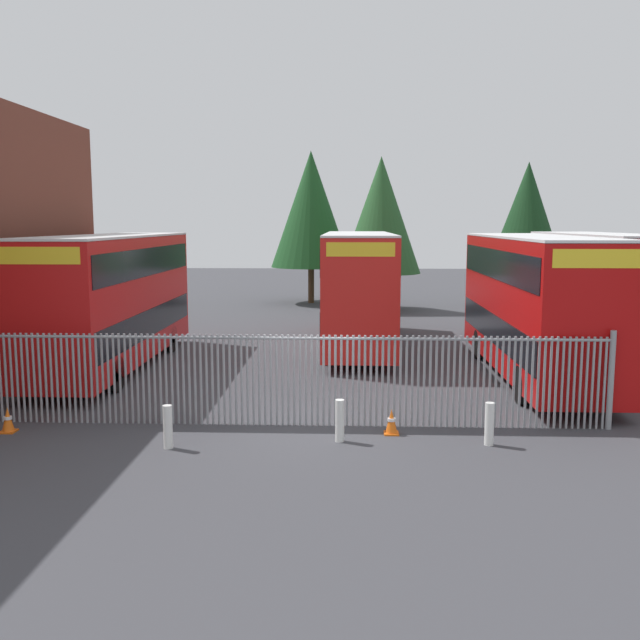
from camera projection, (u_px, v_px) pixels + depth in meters
name	position (u px, v px, depth m)	size (l,w,h in m)	color
ground_plane	(325.00, 361.00, 24.81)	(100.00, 100.00, 0.00)	#3D3D42
palisade_fence	(280.00, 377.00, 16.77)	(15.68, 0.14, 2.35)	gray
double_decker_bus_near_gate	(535.00, 301.00, 21.80)	(2.54, 10.81, 4.42)	#B70C0C
double_decker_bus_behind_fence_left	(112.00, 296.00, 23.26)	(2.54, 10.81, 4.42)	red
double_decker_bus_behind_fence_right	(599.00, 287.00, 26.48)	(2.54, 10.81, 4.42)	#B70C0C
double_decker_bus_far_back	(358.00, 285.00, 27.27)	(2.54, 10.81, 4.42)	red
bollard_near_left	(168.00, 427.00, 15.13)	(0.20, 0.20, 0.95)	silver
bollard_center_front	(340.00, 421.00, 15.60)	(0.20, 0.20, 0.95)	silver
bollard_near_right	(489.00, 424.00, 15.35)	(0.20, 0.20, 0.95)	silver
traffic_cone_by_gate	(8.00, 420.00, 16.31)	(0.34, 0.34, 0.59)	orange
traffic_cone_mid_forecourt	(391.00, 422.00, 16.17)	(0.34, 0.34, 0.59)	orange
tree_tall_back	(381.00, 215.00, 38.42)	(4.42, 4.42, 8.37)	#4C3823
tree_short_side	(311.00, 209.00, 41.85)	(4.79, 4.79, 9.02)	#4C3823
tree_mid_row	(527.00, 210.00, 39.40)	(3.67, 3.67, 8.18)	#4C3823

